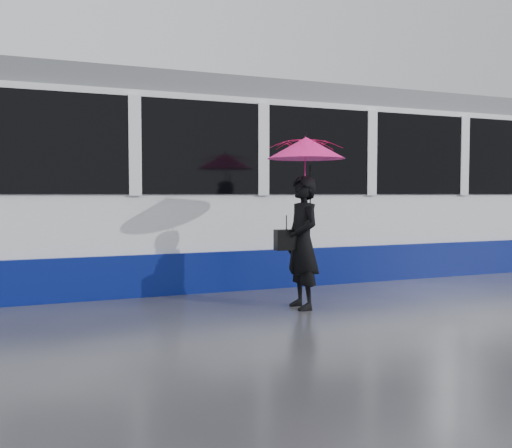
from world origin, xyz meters
name	(u,v)px	position (x,y,z in m)	size (l,w,h in m)	color
ground	(194,311)	(0.00, 0.00, 0.00)	(90.00, 90.00, 0.00)	#2B2B30
rails	(153,283)	(0.00, 2.50, 0.01)	(34.00, 1.51, 0.02)	#3F3D38
tram	(262,187)	(1.99, 2.50, 1.64)	(26.00, 2.56, 3.35)	white
woman	(302,242)	(1.37, -0.34, 0.87)	(0.63, 0.42, 1.74)	black
umbrella	(306,163)	(1.42, -0.34, 1.90)	(1.03, 1.03, 1.17)	#EA1359
handbag	(286,240)	(1.15, -0.32, 0.91)	(0.31, 0.14, 0.45)	black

